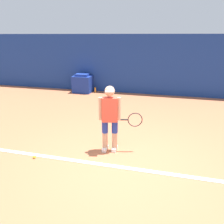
{
  "coord_description": "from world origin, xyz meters",
  "views": [
    {
      "loc": [
        0.79,
        -3.86,
        2.53
      ],
      "look_at": [
        -0.36,
        0.69,
        0.87
      ],
      "focal_mm": 35.0,
      "sensor_mm": 36.0,
      "label": 1
    }
  ],
  "objects": [
    {
      "name": "tennis_ball",
      "position": [
        -1.86,
        -0.26,
        0.03
      ],
      "size": [
        0.07,
        0.07,
        0.07
      ],
      "color": "#D1E533",
      "rests_on": "ground_plane"
    },
    {
      "name": "covered_chair",
      "position": [
        -2.98,
        5.47,
        0.41
      ],
      "size": [
        0.84,
        0.66,
        0.86
      ],
      "color": "navy",
      "rests_on": "ground_plane"
    },
    {
      "name": "water_bottle",
      "position": [
        -2.4,
        5.55,
        0.12
      ],
      "size": [
        0.07,
        0.07,
        0.26
      ],
      "color": "orange",
      "rests_on": "ground_plane"
    },
    {
      "name": "ground_plane",
      "position": [
        0.0,
        0.0,
        0.0
      ],
      "size": [
        24.0,
        24.0,
        0.0
      ],
      "primitive_type": "plane",
      "color": "#B76642"
    },
    {
      "name": "tennis_player",
      "position": [
        -0.35,
        0.49,
        0.84
      ],
      "size": [
        0.94,
        0.35,
        1.52
      ],
      "rotation": [
        0.0,
        0.0,
        0.23
      ],
      "color": "tan",
      "rests_on": "ground_plane"
    },
    {
      "name": "court_baseline",
      "position": [
        0.0,
        -0.14,
        0.01
      ],
      "size": [
        21.6,
        0.1,
        0.01
      ],
      "color": "white",
      "rests_on": "ground_plane"
    },
    {
      "name": "back_wall",
      "position": [
        0.0,
        5.9,
        1.29
      ],
      "size": [
        24.0,
        0.1,
        2.58
      ],
      "color": "navy",
      "rests_on": "ground_plane"
    }
  ]
}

